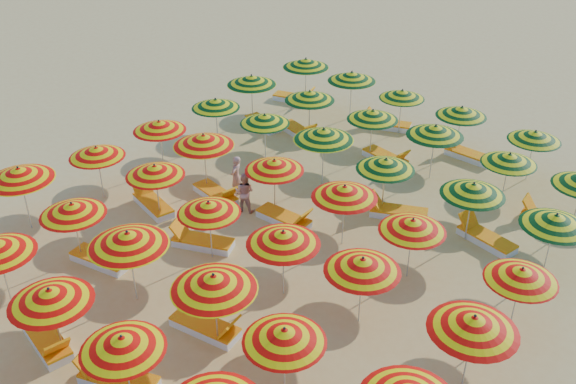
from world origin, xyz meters
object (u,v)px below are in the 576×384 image
(umbrella_35, at_px, (556,220))
(lounger_12, at_px, (285,218))
(lounger_6, at_px, (102,259))
(lounger_20, at_px, (387,124))
(umbrella_12, at_px, (19,174))
(beachgoer_a, at_px, (236,177))
(umbrella_37, at_px, (310,96))
(lounger_10, at_px, (201,241))
(umbrella_24, at_px, (159,126))
(umbrella_23, at_px, (474,324))
(umbrella_26, at_px, (274,165))
(umbrella_31, at_px, (265,119))
(lounger_11, at_px, (216,194))
(lounger_21, at_px, (468,155))
(lounger_19, at_px, (295,98))
(umbrella_9, at_px, (122,343))
(umbrella_30, at_px, (216,104))
(lounger_18, at_px, (550,219))
(umbrella_34, at_px, (473,189))
(umbrella_29, at_px, (522,274))
(umbrella_22, at_px, (363,265))
(umbrella_14, at_px, (128,239))
(umbrella_32, at_px, (324,134))
(lounger_14, at_px, (485,238))
(umbrella_33, at_px, (386,164))
(lounger_13, at_px, (397,212))
(umbrella_38, at_px, (373,115))
(umbrella_15, at_px, (214,282))
(lounger_3, at_px, (48,341))
(umbrella_16, at_px, (284,335))
(umbrella_20, at_px, (209,208))
(umbrella_25, at_px, (204,140))
(beachgoer_b, at_px, (245,192))
(umbrella_8, at_px, (50,296))
(lounger_17, at_px, (386,158))
(umbrella_19, at_px, (155,171))
(umbrella_28, at_px, (413,225))
(umbrella_21, at_px, (283,238))
(lounger_15, at_px, (263,123))
(umbrella_27, at_px, (345,192))
(umbrella_46, at_px, (535,136))
(lounger_7, at_px, (207,327))
(umbrella_44, at_px, (402,94))
(umbrella_40, at_px, (509,159))
(umbrella_45, at_px, (462,112))
(lounger_9, at_px, (153,204))
(umbrella_39, at_px, (435,131))
(umbrella_18, at_px, (97,152))
(umbrella_36, at_px, (251,80))

(umbrella_35, xyz_separation_m, lounger_12, (-6.83, -2.49, -1.50))
(lounger_6, height_order, lounger_20, same)
(umbrella_12, relative_size, beachgoer_a, 1.51)
(umbrella_37, relative_size, lounger_10, 1.14)
(umbrella_24, bearing_deg, umbrella_35, 12.01)
(umbrella_23, distance_m, lounger_10, 8.15)
(umbrella_26, height_order, umbrella_31, umbrella_26)
(umbrella_12, height_order, lounger_6, umbrella_12)
(umbrella_31, relative_size, lounger_11, 1.09)
(lounger_21, bearing_deg, lounger_19, 1.63)
(umbrella_9, bearing_deg, umbrella_30, 126.61)
(lounger_10, relative_size, lounger_21, 1.03)
(lounger_18, bearing_deg, umbrella_34, 49.88)
(umbrella_29, bearing_deg, umbrella_22, -143.88)
(lounger_10, bearing_deg, umbrella_14, 75.81)
(umbrella_32, bearing_deg, lounger_14, 2.64)
(umbrella_33, distance_m, lounger_20, 6.36)
(lounger_13, distance_m, lounger_20, 6.42)
(umbrella_38, bearing_deg, lounger_19, 156.10)
(umbrella_30, bearing_deg, lounger_18, 12.25)
(umbrella_15, xyz_separation_m, umbrella_22, (2.02, 2.72, -0.13))
(umbrella_32, height_order, lounger_3, umbrella_32)
(umbrella_16, distance_m, lounger_6, 6.83)
(umbrella_23, xyz_separation_m, umbrella_24, (-12.30, 2.38, -0.09))
(umbrella_20, relative_size, umbrella_25, 0.91)
(lounger_18, relative_size, beachgoer_b, 1.39)
(umbrella_8, distance_m, umbrella_23, 8.78)
(umbrella_32, relative_size, lounger_17, 1.13)
(umbrella_37, distance_m, lounger_17, 3.61)
(umbrella_19, bearing_deg, umbrella_28, 17.31)
(umbrella_28, bearing_deg, umbrella_33, 134.14)
(umbrella_38, bearing_deg, beachgoer_b, -100.55)
(umbrella_37, bearing_deg, lounger_18, -0.56)
(umbrella_21, relative_size, umbrella_32, 1.13)
(umbrella_30, bearing_deg, lounger_15, 83.03)
(umbrella_27, xyz_separation_m, lounger_17, (-1.72, 5.07, -1.54))
(umbrella_46, height_order, lounger_7, umbrella_46)
(umbrella_44, bearing_deg, umbrella_34, -43.72)
(umbrella_15, relative_size, beachgoer_b, 1.88)
(umbrella_21, relative_size, umbrella_40, 1.19)
(umbrella_45, xyz_separation_m, lounger_9, (-5.49, -9.34, -1.49))
(lounger_6, bearing_deg, umbrella_26, 57.94)
(umbrella_24, distance_m, umbrella_31, 3.53)
(umbrella_38, distance_m, umbrella_45, 3.13)
(lounger_15, bearing_deg, umbrella_38, 19.82)
(umbrella_25, height_order, umbrella_39, umbrella_25)
(umbrella_37, relative_size, umbrella_46, 1.15)
(umbrella_38, bearing_deg, umbrella_18, -123.16)
(umbrella_24, height_order, umbrella_36, umbrella_36)
(umbrella_38, xyz_separation_m, umbrella_45, (2.20, 2.22, -0.01))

